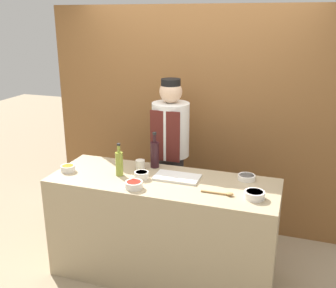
# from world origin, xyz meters

# --- Properties ---
(ground_plane) EXTENTS (14.00, 14.00, 0.00)m
(ground_plane) POSITION_xyz_m (0.00, 0.00, 0.00)
(ground_plane) COLOR tan
(cabinet_wall) EXTENTS (3.29, 0.18, 2.40)m
(cabinet_wall) POSITION_xyz_m (0.00, 1.13, 1.20)
(cabinet_wall) COLOR brown
(cabinet_wall) RESTS_ON ground_plane
(counter) EXTENTS (1.97, 0.71, 0.94)m
(counter) POSITION_xyz_m (0.00, 0.00, 0.47)
(counter) COLOR tan
(counter) RESTS_ON ground_plane
(sauce_bowl_purple) EXTENTS (0.16, 0.16, 0.06)m
(sauce_bowl_purple) POSITION_xyz_m (0.79, -0.11, 0.98)
(sauce_bowl_purple) COLOR white
(sauce_bowl_purple) RESTS_ON counter
(sauce_bowl_orange) EXTENTS (0.13, 0.13, 0.05)m
(sauce_bowl_orange) POSITION_xyz_m (-0.88, -0.09, 0.97)
(sauce_bowl_orange) COLOR white
(sauce_bowl_orange) RESTS_ON counter
(sauce_bowl_red) EXTENTS (0.14, 0.14, 0.06)m
(sauce_bowl_red) POSITION_xyz_m (-0.17, -0.24, 0.97)
(sauce_bowl_red) COLOR white
(sauce_bowl_red) RESTS_ON counter
(sauce_bowl_white) EXTENTS (0.15, 0.15, 0.04)m
(sauce_bowl_white) POSITION_xyz_m (0.68, 0.23, 0.97)
(sauce_bowl_white) COLOR white
(sauce_bowl_white) RESTS_ON counter
(sauce_bowl_brown) EXTENTS (0.12, 0.12, 0.06)m
(sauce_bowl_brown) POSITION_xyz_m (-0.19, -0.02, 0.98)
(sauce_bowl_brown) COLOR white
(sauce_bowl_brown) RESTS_ON counter
(cutting_board) EXTENTS (0.39, 0.22, 0.02)m
(cutting_board) POSITION_xyz_m (0.11, 0.07, 0.95)
(cutting_board) COLOR white
(cutting_board) RESTS_ON counter
(bottle_oil) EXTENTS (0.07, 0.07, 0.29)m
(bottle_oil) POSITION_xyz_m (-0.40, -0.02, 1.06)
(bottle_oil) COLOR olive
(bottle_oil) RESTS_ON counter
(bottle_wine) EXTENTS (0.08, 0.08, 0.34)m
(bottle_wine) POSITION_xyz_m (-0.17, 0.26, 1.07)
(bottle_wine) COLOR black
(bottle_wine) RESTS_ON counter
(cup_cream) EXTENTS (0.09, 0.09, 0.09)m
(cup_cream) POSITION_xyz_m (-0.28, 0.18, 0.99)
(cup_cream) COLOR silver
(cup_cream) RESTS_ON counter
(wooden_spoon) EXTENTS (0.26, 0.05, 0.03)m
(wooden_spoon) POSITION_xyz_m (0.54, -0.13, 0.96)
(wooden_spoon) COLOR #B2844C
(wooden_spoon) RESTS_ON counter
(chef_center) EXTENTS (0.37, 0.37, 1.71)m
(chef_center) POSITION_xyz_m (-0.14, 0.64, 0.93)
(chef_center) COLOR #28282D
(chef_center) RESTS_ON ground_plane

